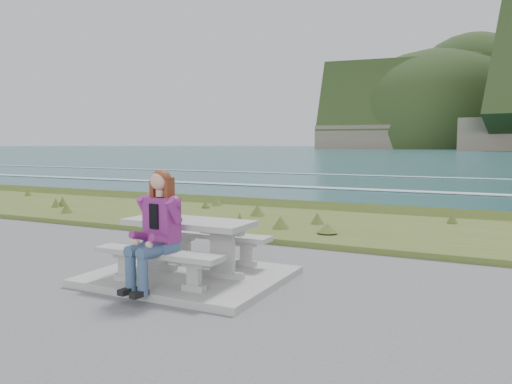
# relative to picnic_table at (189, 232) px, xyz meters

# --- Properties ---
(concrete_slab) EXTENTS (2.60, 2.10, 0.10)m
(concrete_slab) POSITION_rel_picnic_table_xyz_m (-0.00, 0.00, -0.63)
(concrete_slab) COLOR #979692
(concrete_slab) RESTS_ON ground
(picnic_table) EXTENTS (1.80, 0.75, 0.75)m
(picnic_table) POSITION_rel_picnic_table_xyz_m (0.00, 0.00, 0.00)
(picnic_table) COLOR #979692
(picnic_table) RESTS_ON concrete_slab
(bench_landward) EXTENTS (1.80, 0.35, 0.45)m
(bench_landward) POSITION_rel_picnic_table_xyz_m (0.00, -0.70, -0.23)
(bench_landward) COLOR #979692
(bench_landward) RESTS_ON concrete_slab
(bench_seaward) EXTENTS (1.80, 0.35, 0.45)m
(bench_seaward) POSITION_rel_picnic_table_xyz_m (0.00, 0.70, -0.23)
(bench_seaward) COLOR #979692
(bench_seaward) RESTS_ON concrete_slab
(grass_verge) EXTENTS (160.00, 4.50, 0.22)m
(grass_verge) POSITION_rel_picnic_table_xyz_m (-0.00, 5.00, -0.68)
(grass_verge) COLOR #405A21
(grass_verge) RESTS_ON ground
(shore_drop) EXTENTS (160.00, 0.80, 2.20)m
(shore_drop) POSITION_rel_picnic_table_xyz_m (-0.00, 7.90, -0.68)
(shore_drop) COLOR brown
(shore_drop) RESTS_ON ground
(ocean) EXTENTS (1600.00, 1600.00, 0.09)m
(ocean) POSITION_rel_picnic_table_xyz_m (-0.00, 25.09, -2.42)
(ocean) COLOR #1B474F
(ocean) RESTS_ON ground
(seated_woman) EXTENTS (0.51, 0.80, 1.48)m
(seated_woman) POSITION_rel_picnic_table_xyz_m (0.03, -0.84, -0.04)
(seated_woman) COLOR #324A6F
(seated_woman) RESTS_ON concrete_slab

